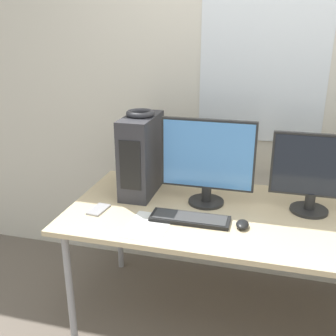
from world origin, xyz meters
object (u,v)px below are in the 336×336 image
at_px(pc_tower, 141,155).
at_px(headphones, 140,113).
at_px(mouse, 242,224).
at_px(monitor_main, 208,160).
at_px(cell_phone, 99,209).
at_px(monitor_right_near, 314,172).
at_px(keyboard, 190,219).

bearing_deg(pc_tower, headphones, 90.00).
height_order(headphones, mouse, headphones).
relative_size(monitor_main, mouse, 5.31).
bearing_deg(headphones, cell_phone, -116.32).
distance_m(monitor_main, mouse, 0.41).
xyz_separation_m(monitor_right_near, cell_phone, (-1.13, -0.29, -0.23)).
distance_m(keyboard, cell_phone, 0.52).
xyz_separation_m(monitor_main, mouse, (0.23, -0.24, -0.25)).
relative_size(monitor_main, cell_phone, 3.44).
bearing_deg(keyboard, mouse, -1.16).
bearing_deg(mouse, cell_phone, -179.58).
relative_size(mouse, cell_phone, 0.65).
relative_size(headphones, cell_phone, 1.09).
bearing_deg(monitor_main, monitor_right_near, 3.68).
distance_m(monitor_right_near, mouse, 0.49).
xyz_separation_m(monitor_main, cell_phone, (-0.56, -0.25, -0.26)).
bearing_deg(headphones, monitor_main, -8.59).
xyz_separation_m(monitor_right_near, keyboard, (-0.62, -0.27, -0.22)).
relative_size(headphones, monitor_right_near, 0.37).
distance_m(headphones, cell_phone, 0.60).
bearing_deg(monitor_right_near, keyboard, -156.02).
bearing_deg(keyboard, monitor_right_near, 23.98).
bearing_deg(monitor_main, cell_phone, -156.22).
bearing_deg(keyboard, monitor_main, 78.97).
bearing_deg(mouse, monitor_right_near, 39.31).
bearing_deg(headphones, pc_tower, -90.00).
distance_m(headphones, monitor_right_near, 1.02).
relative_size(monitor_right_near, keyboard, 1.08).
xyz_separation_m(headphones, monitor_main, (0.41, -0.06, -0.23)).
relative_size(monitor_right_near, mouse, 4.58).
distance_m(monitor_right_near, keyboard, 0.71).
relative_size(headphones, monitor_main, 0.32).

